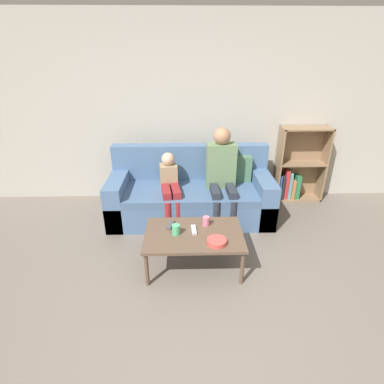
{
  "coord_description": "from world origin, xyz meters",
  "views": [
    {
      "loc": [
        -0.16,
        -1.69,
        2.1
      ],
      "look_at": [
        -0.08,
        1.41,
        0.62
      ],
      "focal_mm": 28.0,
      "sensor_mm": 36.0,
      "label": 1
    }
  ],
  "objects_px": {
    "tv_remote_0": "(194,230)",
    "tv_remote_1": "(170,225)",
    "person_child": "(170,185)",
    "person_adult": "(222,169)",
    "cup_far": "(176,230)",
    "couch": "(191,195)",
    "coffee_table": "(194,236)",
    "cup_near": "(206,221)",
    "snack_bowl": "(217,242)",
    "bookshelf": "(296,170)"
  },
  "relations": [
    {
      "from": "coffee_table",
      "to": "cup_far",
      "type": "bearing_deg",
      "value": -177.24
    },
    {
      "from": "bookshelf",
      "to": "cup_near",
      "type": "xyz_separation_m",
      "value": [
        -1.46,
        -1.46,
        0.0
      ]
    },
    {
      "from": "person_adult",
      "to": "snack_bowl",
      "type": "xyz_separation_m",
      "value": [
        -0.17,
        -1.2,
        -0.29
      ]
    },
    {
      "from": "couch",
      "to": "tv_remote_1",
      "type": "height_order",
      "value": "couch"
    },
    {
      "from": "person_adult",
      "to": "person_child",
      "type": "relative_size",
      "value": 1.36
    },
    {
      "from": "cup_far",
      "to": "snack_bowl",
      "type": "bearing_deg",
      "value": -23.72
    },
    {
      "from": "person_child",
      "to": "snack_bowl",
      "type": "xyz_separation_m",
      "value": [
        0.5,
        -1.13,
        -0.1
      ]
    },
    {
      "from": "coffee_table",
      "to": "person_child",
      "type": "xyz_separation_m",
      "value": [
        -0.28,
        0.94,
        0.16
      ]
    },
    {
      "from": "person_child",
      "to": "couch",
      "type": "bearing_deg",
      "value": 20.19
    },
    {
      "from": "bookshelf",
      "to": "tv_remote_0",
      "type": "bearing_deg",
      "value": -135.63
    },
    {
      "from": "bookshelf",
      "to": "tv_remote_1",
      "type": "relative_size",
      "value": 6.32
    },
    {
      "from": "person_child",
      "to": "snack_bowl",
      "type": "bearing_deg",
      "value": -74.56
    },
    {
      "from": "couch",
      "to": "tv_remote_0",
      "type": "bearing_deg",
      "value": -89.79
    },
    {
      "from": "tv_remote_1",
      "to": "snack_bowl",
      "type": "height_order",
      "value": "snack_bowl"
    },
    {
      "from": "cup_far",
      "to": "tv_remote_1",
      "type": "height_order",
      "value": "cup_far"
    },
    {
      "from": "couch",
      "to": "bookshelf",
      "type": "height_order",
      "value": "bookshelf"
    },
    {
      "from": "tv_remote_0",
      "to": "tv_remote_1",
      "type": "bearing_deg",
      "value": 154.11
    },
    {
      "from": "coffee_table",
      "to": "bookshelf",
      "type": "bearing_deg",
      "value": 45.26
    },
    {
      "from": "couch",
      "to": "tv_remote_0",
      "type": "distance_m",
      "value": 1.05
    },
    {
      "from": "cup_near",
      "to": "tv_remote_0",
      "type": "xyz_separation_m",
      "value": [
        -0.13,
        -0.1,
        -0.04
      ]
    },
    {
      "from": "person_child",
      "to": "cup_near",
      "type": "bearing_deg",
      "value": -70.65
    },
    {
      "from": "person_adult",
      "to": "cup_far",
      "type": "relative_size",
      "value": 11.56
    },
    {
      "from": "bookshelf",
      "to": "person_adult",
      "type": "relative_size",
      "value": 0.9
    },
    {
      "from": "coffee_table",
      "to": "cup_near",
      "type": "distance_m",
      "value": 0.22
    },
    {
      "from": "couch",
      "to": "person_child",
      "type": "bearing_deg",
      "value": -151.52
    },
    {
      "from": "cup_near",
      "to": "snack_bowl",
      "type": "distance_m",
      "value": 0.35
    },
    {
      "from": "coffee_table",
      "to": "person_adult",
      "type": "relative_size",
      "value": 0.81
    },
    {
      "from": "cup_near",
      "to": "snack_bowl",
      "type": "relative_size",
      "value": 0.53
    },
    {
      "from": "couch",
      "to": "snack_bowl",
      "type": "height_order",
      "value": "couch"
    },
    {
      "from": "bookshelf",
      "to": "tv_remote_1",
      "type": "height_order",
      "value": "bookshelf"
    },
    {
      "from": "tv_remote_0",
      "to": "person_adult",
      "type": "bearing_deg",
      "value": 65.23
    },
    {
      "from": "cup_far",
      "to": "snack_bowl",
      "type": "height_order",
      "value": "cup_far"
    },
    {
      "from": "tv_remote_0",
      "to": "tv_remote_1",
      "type": "distance_m",
      "value": 0.27
    },
    {
      "from": "person_adult",
      "to": "person_child",
      "type": "xyz_separation_m",
      "value": [
        -0.67,
        -0.07,
        -0.19
      ]
    },
    {
      "from": "coffee_table",
      "to": "cup_near",
      "type": "xyz_separation_m",
      "value": [
        0.13,
        0.15,
        0.09
      ]
    },
    {
      "from": "bookshelf",
      "to": "cup_near",
      "type": "distance_m",
      "value": 2.07
    },
    {
      "from": "person_child",
      "to": "tv_remote_0",
      "type": "relative_size",
      "value": 5.3
    },
    {
      "from": "coffee_table",
      "to": "tv_remote_0",
      "type": "xyz_separation_m",
      "value": [
        0.0,
        0.05,
        0.05
      ]
    },
    {
      "from": "bookshelf",
      "to": "coffee_table",
      "type": "xyz_separation_m",
      "value": [
        -1.6,
        -1.61,
        -0.09
      ]
    },
    {
      "from": "cup_far",
      "to": "snack_bowl",
      "type": "relative_size",
      "value": 0.56
    },
    {
      "from": "person_adult",
      "to": "cup_near",
      "type": "relative_size",
      "value": 12.14
    },
    {
      "from": "coffee_table",
      "to": "tv_remote_1",
      "type": "distance_m",
      "value": 0.29
    },
    {
      "from": "tv_remote_0",
      "to": "tv_remote_1",
      "type": "relative_size",
      "value": 0.98
    },
    {
      "from": "person_child",
      "to": "cup_near",
      "type": "distance_m",
      "value": 0.89
    },
    {
      "from": "person_child",
      "to": "tv_remote_0",
      "type": "height_order",
      "value": "person_child"
    },
    {
      "from": "couch",
      "to": "bookshelf",
      "type": "bearing_deg",
      "value": 17.95
    },
    {
      "from": "coffee_table",
      "to": "person_child",
      "type": "distance_m",
      "value": 1.0
    },
    {
      "from": "cup_far",
      "to": "couch",
      "type": "bearing_deg",
      "value": 80.83
    },
    {
      "from": "coffee_table",
      "to": "cup_near",
      "type": "relative_size",
      "value": 9.85
    },
    {
      "from": "person_child",
      "to": "cup_near",
      "type": "height_order",
      "value": "person_child"
    }
  ]
}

